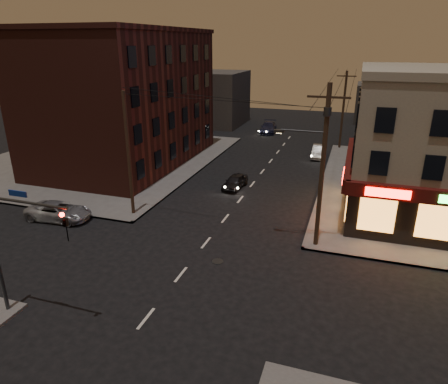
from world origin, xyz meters
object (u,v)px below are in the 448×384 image
at_px(sedan_near, 235,182).
at_px(fire_hydrant, 318,207).
at_px(sedan_far, 268,127).
at_px(suv_cross, 59,211).
at_px(sedan_mid, 319,151).

xyz_separation_m(sedan_near, fire_hydrant, (7.62, -3.47, -0.06)).
bearing_deg(fire_hydrant, sedan_far, 109.83).
xyz_separation_m(sedan_near, sedan_far, (-2.22, 23.81, 0.13)).
relative_size(sedan_far, fire_hydrant, 7.10).
bearing_deg(sedan_near, fire_hydrant, -18.59).
distance_m(sedan_near, fire_hydrant, 8.38).
bearing_deg(fire_hydrant, sedan_near, 155.52).
height_order(suv_cross, sedan_far, sedan_far).
height_order(sedan_mid, sedan_far, sedan_far).
bearing_deg(sedan_mid, suv_cross, -126.41).
height_order(sedan_far, fire_hydrant, sedan_far).
bearing_deg(sedan_mid, sedan_far, 125.30).
bearing_deg(sedan_near, sedan_far, 101.21).
height_order(sedan_near, fire_hydrant, sedan_near).
xyz_separation_m(suv_cross, sedan_far, (8.05, 34.32, 0.07)).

